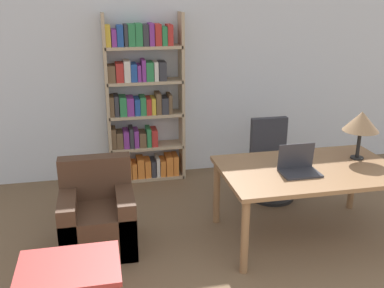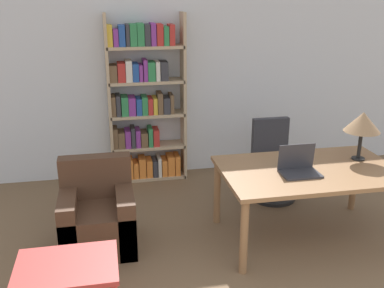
# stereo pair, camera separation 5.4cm
# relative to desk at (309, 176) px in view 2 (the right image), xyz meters

# --- Properties ---
(wall_back) EXTENTS (8.00, 0.06, 2.70)m
(wall_back) POSITION_rel_desk_xyz_m (-0.65, 1.97, 0.70)
(wall_back) COLOR silver
(wall_back) RESTS_ON ground_plane
(desk) EXTENTS (1.67, 1.04, 0.72)m
(desk) POSITION_rel_desk_xyz_m (0.00, 0.00, 0.00)
(desk) COLOR olive
(desk) RESTS_ON ground_plane
(laptop) EXTENTS (0.35, 0.25, 0.26)m
(laptop) POSITION_rel_desk_xyz_m (-0.15, -0.08, 0.14)
(laptop) COLOR #2D2D33
(laptop) RESTS_ON desk
(table_lamp) EXTENTS (0.35, 0.35, 0.48)m
(table_lamp) POSITION_rel_desk_xyz_m (0.58, 0.14, 0.46)
(table_lamp) COLOR black
(table_lamp) RESTS_ON desk
(office_chair) EXTENTS (0.52, 0.52, 0.92)m
(office_chair) POSITION_rel_desk_xyz_m (0.01, 0.95, -0.24)
(office_chair) COLOR black
(office_chair) RESTS_ON ground_plane
(side_table_blue) EXTENTS (0.69, 0.52, 0.54)m
(side_table_blue) POSITION_rel_desk_xyz_m (-2.18, -0.88, -0.19)
(side_table_blue) COLOR #B2332D
(side_table_blue) RESTS_ON ground_plane
(armchair) EXTENTS (0.67, 0.65, 0.83)m
(armchair) POSITION_rel_desk_xyz_m (-1.98, 0.23, -0.36)
(armchair) COLOR #472D1E
(armchair) RESTS_ON ground_plane
(bookshelf) EXTENTS (0.95, 0.28, 2.07)m
(bookshelf) POSITION_rel_desk_xyz_m (-1.39, 1.78, 0.33)
(bookshelf) COLOR tan
(bookshelf) RESTS_ON ground_plane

